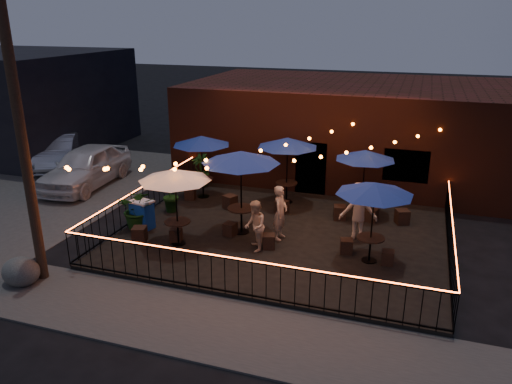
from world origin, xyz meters
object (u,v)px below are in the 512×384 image
at_px(cafe_table_5, 365,156).
at_px(utility_pole, 21,134).
at_px(boulder, 21,272).
at_px(cooler, 142,214).
at_px(cafe_table_2, 241,158).
at_px(cafe_table_3, 287,143).
at_px(cafe_table_4, 375,190).
at_px(cafe_table_0, 175,176).
at_px(cafe_table_1, 201,141).

bearing_deg(cafe_table_5, utility_pole, -136.51).
relative_size(utility_pole, boulder, 8.39).
bearing_deg(cooler, cafe_table_5, 40.59).
bearing_deg(cafe_table_2, cafe_table_3, 78.59).
height_order(utility_pole, cafe_table_4, utility_pole).
xyz_separation_m(utility_pole, cafe_table_2, (4.14, 4.26, -1.39)).
xyz_separation_m(cafe_table_5, cooler, (-6.61, -3.62, -1.61)).
bearing_deg(cafe_table_0, cafe_table_3, 64.55).
bearing_deg(cafe_table_1, cafe_table_2, -46.51).
bearing_deg(cooler, utility_pole, -93.21).
xyz_separation_m(cafe_table_2, cafe_table_5, (3.43, 2.92, -0.37)).
distance_m(cafe_table_1, cooler, 3.84).
bearing_deg(cafe_table_0, cafe_table_4, 7.02).
height_order(cafe_table_4, boulder, cafe_table_4).
distance_m(cafe_table_4, cafe_table_5, 3.70).
height_order(cooler, boulder, cooler).
relative_size(cafe_table_5, cooler, 2.68).
distance_m(cafe_table_4, boulder, 9.64).
xyz_separation_m(cafe_table_3, cooler, (-3.81, -3.84, -1.77)).
bearing_deg(cafe_table_2, utility_pole, -134.16).
bearing_deg(cafe_table_4, cafe_table_5, 100.64).
bearing_deg(boulder, utility_pole, 53.93).
relative_size(cafe_table_1, boulder, 2.51).
height_order(cafe_table_3, cooler, cafe_table_3).
distance_m(cafe_table_2, boulder, 6.85).
relative_size(utility_pole, cafe_table_3, 3.04).
bearing_deg(cafe_table_2, cooler, -167.57).
height_order(cafe_table_4, cooler, cafe_table_4).
distance_m(cafe_table_1, cafe_table_5, 5.98).
height_order(cafe_table_0, boulder, cafe_table_0).
bearing_deg(cafe_table_5, cafe_table_0, -138.88).
xyz_separation_m(cafe_table_4, cafe_table_5, (-0.68, 3.64, -0.06)).
bearing_deg(cafe_table_3, cafe_table_1, -171.82).
distance_m(cafe_table_5, cooler, 7.70).
bearing_deg(cafe_table_3, boulder, -123.02).
bearing_deg(cafe_table_1, boulder, -104.56).
distance_m(utility_pole, cafe_table_4, 9.14).
height_order(utility_pole, cooler, utility_pole).
height_order(cafe_table_0, cafe_table_4, cafe_table_0).
relative_size(cafe_table_2, cafe_table_4, 1.12).
distance_m(utility_pole, boulder, 3.67).
distance_m(utility_pole, cafe_table_5, 10.58).
relative_size(cafe_table_2, cafe_table_5, 1.19).
bearing_deg(cafe_table_0, boulder, -131.70).
height_order(cafe_table_0, cafe_table_3, cafe_table_3).
xyz_separation_m(cafe_table_2, cafe_table_3, (0.63, 3.14, -0.21)).
relative_size(cafe_table_0, cafe_table_1, 1.19).
height_order(cafe_table_1, boulder, cafe_table_1).
relative_size(cafe_table_1, cafe_table_5, 0.94).
height_order(cafe_table_1, cafe_table_2, cafe_table_2).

